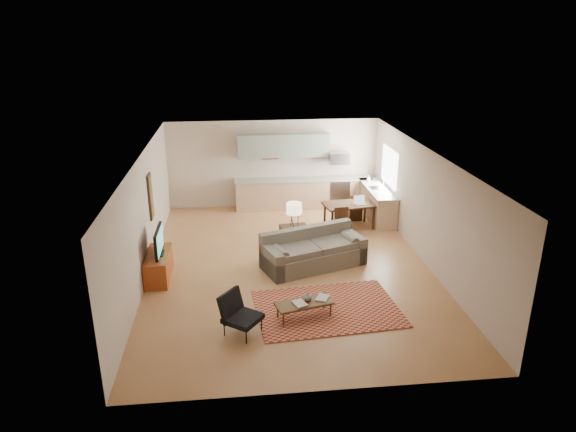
{
  "coord_description": "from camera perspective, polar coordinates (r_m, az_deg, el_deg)",
  "views": [
    {
      "loc": [
        -1.21,
        -10.96,
        5.31
      ],
      "look_at": [
        0.0,
        0.3,
        1.15
      ],
      "focal_mm": 32.0,
      "sensor_mm": 36.0,
      "label": 1
    }
  ],
  "objects": [
    {
      "name": "window_right",
      "position": [
        15.12,
        11.2,
        5.39
      ],
      "size": [
        0.02,
        1.4,
        1.05
      ],
      "primitive_type": "cube",
      "color": "white",
      "rests_on": "room"
    },
    {
      "name": "vase",
      "position": [
        10.06,
        2.2,
        -8.92
      ],
      "size": [
        0.24,
        0.24,
        0.17
      ],
      "primitive_type": "imported",
      "rotation": [
        0.0,
        0.0,
        0.25
      ],
      "color": "black",
      "rests_on": "coffee_table"
    },
    {
      "name": "kitchen_counter_back",
      "position": [
        16.03,
        1.72,
        2.56
      ],
      "size": [
        4.26,
        0.64,
        0.92
      ],
      "primitive_type": null,
      "color": "tan",
      "rests_on": "ground"
    },
    {
      "name": "dining_table",
      "position": [
        14.48,
        6.79,
        0.03
      ],
      "size": [
        1.53,
        1.03,
        0.72
      ],
      "primitive_type": null,
      "rotation": [
        0.0,
        0.0,
        0.16
      ],
      "color": "#311C0F",
      "rests_on": "floor"
    },
    {
      "name": "coffee_table",
      "position": [
        10.12,
        1.81,
        -10.37
      ],
      "size": [
        1.2,
        0.72,
        0.34
      ],
      "primitive_type": null,
      "rotation": [
        0.0,
        0.0,
        0.26
      ],
      "color": "#472D14",
      "rests_on": "floor"
    },
    {
      "name": "book_b",
      "position": [
        10.21,
        3.26,
        -8.95
      ],
      "size": [
        0.45,
        0.47,
        0.02
      ],
      "primitive_type": "imported",
      "rotation": [
        0.0,
        0.0,
        -0.46
      ],
      "color": "navy",
      "rests_on": "coffee_table"
    },
    {
      "name": "laptop",
      "position": [
        14.3,
        8.06,
        1.71
      ],
      "size": [
        0.33,
        0.26,
        0.23
      ],
      "primitive_type": null,
      "rotation": [
        0.0,
        0.0,
        0.11
      ],
      "color": "#A5A8AD",
      "rests_on": "dining_table"
    },
    {
      "name": "kitchen_microwave",
      "position": [
        15.94,
        5.7,
        6.43
      ],
      "size": [
        0.62,
        0.4,
        0.35
      ],
      "primitive_type": "cube",
      "color": "#A5A8AD",
      "rests_on": "room"
    },
    {
      "name": "kitchen_range",
      "position": [
        16.22,
        5.58,
        2.64
      ],
      "size": [
        0.62,
        0.62,
        0.9
      ],
      "primitive_type": "cube",
      "color": "#A5A8AD",
      "rests_on": "ground"
    },
    {
      "name": "console_table",
      "position": [
        12.64,
        0.67,
        -2.76
      ],
      "size": [
        0.71,
        0.52,
        0.77
      ],
      "primitive_type": null,
      "rotation": [
        0.0,
        0.0,
        0.14
      ],
      "color": "#311C0F",
      "rests_on": "floor"
    },
    {
      "name": "upper_cabinets",
      "position": [
        15.72,
        -0.49,
        7.84
      ],
      "size": [
        2.8,
        0.34,
        0.7
      ],
      "primitive_type": "cube",
      "color": "gray",
      "rests_on": "room"
    },
    {
      "name": "tv_credenza",
      "position": [
        11.9,
        -14.17,
        -5.4
      ],
      "size": [
        0.49,
        1.29,
        0.59
      ],
      "primitive_type": null,
      "color": "maroon",
      "rests_on": "floor"
    },
    {
      "name": "armchair",
      "position": [
        9.56,
        -5.06,
        -10.86
      ],
      "size": [
        0.96,
        0.96,
        0.79
      ],
      "primitive_type": null,
      "rotation": [
        0.0,
        0.0,
        0.92
      ],
      "color": "black",
      "rests_on": "floor"
    },
    {
      "name": "triptych",
      "position": [
        15.87,
        -1.98,
        7.2
      ],
      "size": [
        1.7,
        0.04,
        0.5
      ],
      "primitive_type": null,
      "color": "beige",
      "rests_on": "room"
    },
    {
      "name": "wall_art_left",
      "position": [
        12.6,
        -14.99,
        2.11
      ],
      "size": [
        0.06,
        0.42,
        1.1
      ],
      "primitive_type": null,
      "color": "olive",
      "rests_on": "room"
    },
    {
      "name": "soap_bottle",
      "position": [
        15.81,
        8.94,
        4.16
      ],
      "size": [
        0.12,
        0.12,
        0.19
      ],
      "primitive_type": "imported",
      "rotation": [
        0.0,
        0.0,
        0.2
      ],
      "color": "beige",
      "rests_on": "kitchen_counter_right"
    },
    {
      "name": "book_a",
      "position": [
        9.92,
        0.72,
        -9.84
      ],
      "size": [
        0.42,
        0.44,
        0.03
      ],
      "primitive_type": "imported",
      "rotation": [
        0.0,
        0.0,
        0.36
      ],
      "color": "maroon",
      "rests_on": "coffee_table"
    },
    {
      "name": "tv",
      "position": [
        11.65,
        -14.18,
        -2.76
      ],
      "size": [
        0.1,
        0.99,
        0.59
      ],
      "primitive_type": null,
      "color": "black",
      "rests_on": "tv_credenza"
    },
    {
      "name": "sofa",
      "position": [
        12.06,
        2.87,
        -3.7
      ],
      "size": [
        2.72,
        1.86,
        0.87
      ],
      "primitive_type": null,
      "rotation": [
        0.0,
        0.0,
        0.34
      ],
      "color": "#665F52",
      "rests_on": "floor"
    },
    {
      "name": "kitchen_counter_right",
      "position": [
        15.34,
        9.85,
        1.44
      ],
      "size": [
        0.64,
        2.26,
        0.92
      ],
      "primitive_type": null,
      "color": "tan",
      "rests_on": "ground"
    },
    {
      "name": "table_lamp",
      "position": [
        12.39,
        0.68,
        0.19
      ],
      "size": [
        0.39,
        0.39,
        0.61
      ],
      "primitive_type": null,
      "rotation": [
        0.0,
        0.0,
        0.06
      ],
      "color": "beige",
      "rests_on": "console_table"
    },
    {
      "name": "dining_chair_far",
      "position": [
        15.15,
        7.42,
        1.08
      ],
      "size": [
        0.4,
        0.41,
        0.79
      ],
      "primitive_type": null,
      "rotation": [
        0.0,
        0.0,
        3.18
      ],
      "color": "#311C0F",
      "rests_on": "floor"
    },
    {
      "name": "rug",
      "position": [
        10.49,
        4.36,
        -10.22
      ],
      "size": [
        2.99,
        2.19,
        0.02
      ],
      "primitive_type": "cube",
      "rotation": [
        0.0,
        0.0,
        0.09
      ],
      "color": "maroon",
      "rests_on": "floor"
    },
    {
      "name": "room",
      "position": [
        11.71,
        0.16,
        0.42
      ],
      "size": [
        9.0,
        9.0,
        9.0
      ],
      "color": "#A77141",
      "rests_on": "ground"
    },
    {
      "name": "dining_chair_near",
      "position": [
        13.78,
        6.11,
        -0.81
      ],
      "size": [
        0.42,
        0.43,
        0.81
      ],
      "primitive_type": null,
      "rotation": [
        0.0,
        0.0,
        0.08
      ],
      "color": "#311C0F",
      "rests_on": "floor"
    }
  ]
}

